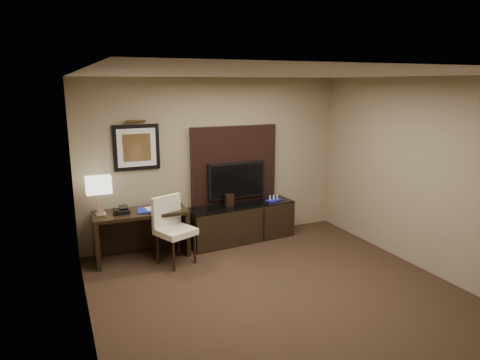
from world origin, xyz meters
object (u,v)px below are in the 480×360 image
ice_bucket (230,200)px  desk_chair (176,231)px  minibar_tray (274,198)px  table_lamp (99,194)px  desk_phone (122,210)px  credenza (241,222)px  tv (236,180)px  desk (141,234)px

ice_bucket → desk_chair: bearing=-153.9°
desk_chair → minibar_tray: size_ratio=3.86×
ice_bucket → table_lamp: bearing=-178.7°
desk_phone → credenza: bearing=1.1°
tv → table_lamp: table_lamp is taller
table_lamp → tv: bearing=3.8°
desk → desk_phone: size_ratio=6.37×
minibar_tray → desk_chair: bearing=-165.6°
desk → minibar_tray: size_ratio=5.27×
desk_phone → minibar_tray: desk_phone is taller
desk_phone → minibar_tray: size_ratio=0.83×
table_lamp → ice_bucket: bearing=1.3°
credenza → desk_phone: (-1.95, -0.06, 0.48)m
credenza → desk_chair: desk_chair is taller
credenza → desk_phone: desk_phone is taller
desk → credenza: 1.69m
tv → table_lamp: 2.22m
credenza → minibar_tray: 0.71m
table_lamp → desk_phone: (0.29, -0.06, -0.25)m
desk → credenza: (1.68, 0.06, -0.06)m
desk → credenza: bearing=3.8°
tv → table_lamp: bearing=-176.2°
ice_bucket → desk: bearing=-176.2°
tv → desk_chair: tv is taller
credenza → tv: (-0.03, 0.14, 0.71)m
tv → desk_chair: (-1.24, -0.62, -0.52)m
tv → table_lamp: size_ratio=1.63×
desk → ice_bucket: bearing=5.6°
desk_chair → table_lamp: size_ratio=1.65×
credenza → minibar_tray: bearing=-5.0°
desk_chair → ice_bucket: bearing=4.3°
credenza → desk_chair: bearing=-163.5°
desk → tv: 1.79m
desk_phone → ice_bucket: 1.76m
desk → minibar_tray: (2.29, 0.05, 0.31)m
desk_phone → minibar_tray: 2.56m
table_lamp → minibar_tray: table_lamp is taller
credenza → ice_bucket: ice_bucket is taller
desk → desk_phone: bearing=-177.6°
credenza → ice_bucket: size_ratio=9.84×
table_lamp → ice_bucket: (2.05, 0.04, -0.32)m
desk_chair → desk_phone: 0.86m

